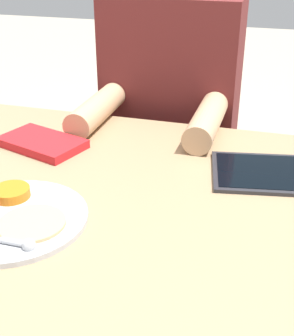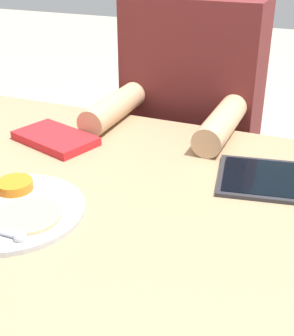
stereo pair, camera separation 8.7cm
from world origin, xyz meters
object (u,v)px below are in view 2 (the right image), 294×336
(thali_tray, at_px, (10,208))
(tablet_device, at_px, (267,179))
(person_diner, at_px, (190,150))
(red_notebook, at_px, (55,139))

(thali_tray, distance_m, tablet_device, 0.50)
(thali_tray, xyz_separation_m, person_diner, (0.11, 0.71, -0.16))
(thali_tray, relative_size, tablet_device, 1.18)
(thali_tray, bearing_deg, red_notebook, 108.02)
(thali_tray, bearing_deg, tablet_device, 36.53)
(red_notebook, relative_size, tablet_device, 0.99)
(thali_tray, height_order, red_notebook, thali_tray)
(red_notebook, bearing_deg, person_diner, 62.72)
(red_notebook, xyz_separation_m, tablet_device, (0.50, 0.00, -0.00))
(person_diner, bearing_deg, tablet_device, -54.52)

